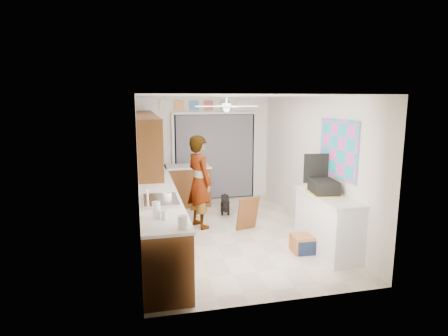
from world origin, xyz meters
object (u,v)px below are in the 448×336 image
navy_crate (306,245)px  man (199,182)px  suitcase (324,187)px  dog (225,204)px  cardboard_box (305,243)px  cup (167,196)px  microwave (150,161)px  paper_towel_roll (156,210)px

navy_crate → man: (-1.47, 1.62, 0.78)m
suitcase → navy_crate: (-0.32, -0.11, -0.93)m
man → dog: man is taller
navy_crate → man: size_ratio=0.21×
man → cardboard_box: bearing=-158.8°
cup → cardboard_box: 2.36m
cardboard_box → dog: bearing=108.9°
microwave → man: man is taller
cup → suitcase: suitcase is taller
cup → man: bearing=61.9°
man → cup: bearing=130.5°
man → suitcase: bearing=-151.5°
cardboard_box → navy_crate: cardboard_box is taller
cup → paper_towel_roll: paper_towel_roll is taller
suitcase → cardboard_box: 0.97m
dog → man: bearing=-122.6°
cup → cardboard_box: size_ratio=0.31×
paper_towel_roll → microwave: bearing=89.2°
paper_towel_roll → navy_crate: (2.39, 0.61, -0.94)m
cardboard_box → dog: size_ratio=0.83×
microwave → dog: bearing=-124.6°
navy_crate → man: bearing=132.2°
microwave → dog: size_ratio=1.04×
microwave → paper_towel_roll: (-0.06, -3.74, -0.04)m
paper_towel_roll → cardboard_box: bearing=14.9°
cardboard_box → cup: bearing=173.3°
navy_crate → cardboard_box: bearing=90.0°
cup → man: 1.53m
microwave → cardboard_box: size_ratio=1.26×
microwave → man: bearing=-157.9°
cup → man: size_ratio=0.08×
suitcase → man: size_ratio=0.28×
suitcase → navy_crate: 0.99m
microwave → suitcase: bearing=-146.4°
cup → navy_crate: (2.19, -0.28, -0.88)m
cardboard_box → navy_crate: (0.00, -0.02, -0.02)m
man → paper_towel_roll: bearing=136.2°
man → microwave: bearing=8.6°
paper_towel_roll → navy_crate: 2.64m
microwave → paper_towel_roll: bearing=171.3°
suitcase → navy_crate: suitcase is taller
cup → man: man is taller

